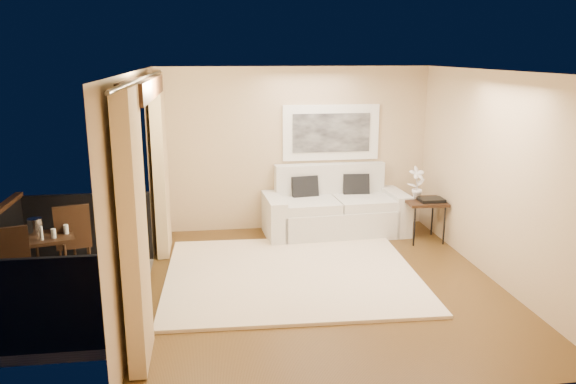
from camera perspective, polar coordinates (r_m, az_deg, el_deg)
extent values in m
plane|color=brown|center=(7.37, 3.57, -9.34)|extent=(5.00, 5.00, 0.00)
plane|color=white|center=(6.77, 3.92, 12.15)|extent=(5.00, 5.00, 0.00)
plane|color=tan|center=(9.36, 0.64, 4.38)|extent=(4.50, 0.00, 4.50)
plane|color=tan|center=(4.62, 10.04, -6.02)|extent=(4.50, 0.00, 4.50)
plane|color=tan|center=(7.71, 20.34, 1.41)|extent=(0.00, 5.00, 5.00)
plane|color=tan|center=(8.66, -13.61, 3.19)|extent=(0.00, 2.70, 2.70)
plane|color=tan|center=(5.09, -17.39, -4.56)|extent=(0.00, 2.70, 2.70)
plane|color=tan|center=(6.69, -15.66, 10.36)|extent=(0.00, 2.40, 2.40)
cube|color=black|center=(6.67, -14.61, 10.17)|extent=(0.28, 2.40, 0.22)
cube|color=#605B56|center=(7.47, -21.29, -10.49)|extent=(1.80, 2.60, 0.12)
cube|color=black|center=(8.44, -19.74, -3.48)|extent=(1.80, 0.06, 1.00)
cube|color=black|center=(6.13, -24.41, -10.54)|extent=(1.80, 0.06, 1.00)
cube|color=#DDBD88|center=(8.36, -12.83, 2.65)|extent=(0.16, 0.75, 2.62)
cube|color=#DDBD88|center=(5.36, -15.40, -3.82)|extent=(0.16, 0.75, 2.62)
cylinder|color=#4C473F|center=(6.67, -14.50, 11.12)|extent=(0.04, 4.80, 0.04)
cube|color=white|center=(9.40, 4.39, 6.04)|extent=(1.62, 0.05, 0.92)
cube|color=black|center=(9.36, 4.43, 6.01)|extent=(1.30, 0.02, 0.64)
cube|color=#F8E4C7|center=(7.60, 0.37, -8.36)|extent=(3.42, 3.00, 0.04)
cube|color=silver|center=(9.27, 4.82, -2.89)|extent=(1.92, 1.10, 0.46)
cube|color=silver|center=(9.51, 4.23, 0.24)|extent=(1.88, 0.35, 0.90)
cube|color=silver|center=(9.01, -1.41, -2.61)|extent=(0.32, 1.00, 0.68)
cube|color=silver|center=(9.56, 10.71, -1.87)|extent=(0.32, 1.00, 0.68)
cube|color=silver|center=(9.04, 2.18, -1.26)|extent=(0.93, 0.93, 0.15)
cube|color=silver|center=(9.29, 7.58, -0.96)|extent=(0.93, 0.93, 0.15)
cube|color=black|center=(9.23, 1.75, 0.26)|extent=(0.46, 0.26, 0.45)
cube|color=black|center=(9.46, 6.93, 0.51)|extent=(0.45, 0.23, 0.45)
cube|color=black|center=(9.07, 13.73, -0.95)|extent=(0.63, 0.63, 0.04)
cylinder|color=black|center=(8.86, 12.72, -3.47)|extent=(0.03, 0.03, 0.61)
cylinder|color=black|center=(9.04, 15.59, -3.29)|extent=(0.03, 0.03, 0.61)
cylinder|color=black|center=(9.29, 11.68, -2.59)|extent=(0.03, 0.03, 0.61)
cylinder|color=black|center=(9.46, 14.44, -2.45)|extent=(0.03, 0.03, 0.61)
cube|color=black|center=(9.02, 14.35, -0.77)|extent=(0.38, 0.28, 0.05)
imported|color=white|center=(9.08, 12.96, 0.93)|extent=(0.30, 0.24, 0.52)
cube|color=black|center=(7.68, -23.10, -4.26)|extent=(0.72, 0.72, 0.04)
cylinder|color=black|center=(7.65, -24.99, -7.25)|extent=(0.04, 0.04, 0.63)
cylinder|color=black|center=(7.52, -21.56, -7.26)|extent=(0.04, 0.04, 0.63)
cylinder|color=black|center=(8.07, -24.06, -6.07)|extent=(0.04, 0.04, 0.63)
cylinder|color=black|center=(7.95, -20.81, -6.05)|extent=(0.04, 0.04, 0.63)
cube|color=black|center=(8.00, -20.96, -4.76)|extent=(0.54, 0.54, 0.05)
cube|color=black|center=(7.73, -21.04, -3.36)|extent=(0.44, 0.17, 0.57)
cylinder|color=black|center=(8.25, -19.65, -5.88)|extent=(0.03, 0.03, 0.45)
cylinder|color=black|center=(8.24, -22.12, -6.13)|extent=(0.03, 0.03, 0.45)
cylinder|color=black|center=(7.92, -19.44, -6.70)|extent=(0.03, 0.03, 0.45)
cylinder|color=black|center=(7.91, -22.02, -6.96)|extent=(0.03, 0.03, 0.45)
cube|color=black|center=(7.04, -26.27, -7.90)|extent=(0.54, 0.54, 0.05)
cube|color=black|center=(7.14, -26.47, -5.42)|extent=(0.43, 0.17, 0.57)
cylinder|color=black|center=(6.96, -24.62, -10.13)|extent=(0.03, 0.03, 0.44)
cylinder|color=black|center=(7.28, -24.65, -9.06)|extent=(0.03, 0.03, 0.44)
cylinder|color=silver|center=(7.80, -24.29, -3.18)|extent=(0.18, 0.18, 0.20)
cylinder|color=red|center=(7.75, -22.22, -3.58)|extent=(0.06, 0.06, 0.07)
cylinder|color=white|center=(7.51, -23.76, -3.84)|extent=(0.04, 0.04, 0.18)
cylinder|color=silver|center=(7.54, -22.72, -3.90)|extent=(0.06, 0.06, 0.12)
cylinder|color=white|center=(7.65, -21.62, -3.53)|extent=(0.06, 0.06, 0.12)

